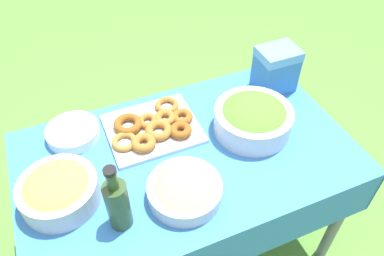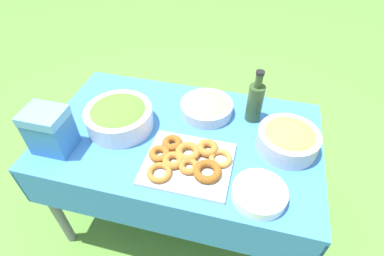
% 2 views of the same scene
% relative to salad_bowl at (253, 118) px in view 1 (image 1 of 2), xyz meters
% --- Properties ---
extents(ground_plane, '(14.00, 14.00, 0.00)m').
position_rel_salad_bowl_xyz_m(ground_plane, '(-0.31, -0.02, -0.78)').
color(ground_plane, '#568C38').
extents(picnic_table, '(1.34, 0.80, 0.71)m').
position_rel_salad_bowl_xyz_m(picnic_table, '(-0.31, -0.02, -0.17)').
color(picnic_table, '#387AC6').
rests_on(picnic_table, ground_plane).
extents(salad_bowl, '(0.33, 0.33, 0.13)m').
position_rel_salad_bowl_xyz_m(salad_bowl, '(0.00, 0.00, 0.00)').
color(salad_bowl, silver).
rests_on(salad_bowl, picnic_table).
extents(pasta_bowl, '(0.27, 0.27, 0.08)m').
position_rel_salad_bowl_xyz_m(pasta_bowl, '(-0.39, -0.21, -0.03)').
color(pasta_bowl, '#B2B7BC').
rests_on(pasta_bowl, picnic_table).
extents(donut_platter, '(0.40, 0.33, 0.05)m').
position_rel_salad_bowl_xyz_m(donut_platter, '(-0.39, 0.16, -0.04)').
color(donut_platter, silver).
rests_on(donut_platter, picnic_table).
extents(plate_stack, '(0.22, 0.22, 0.05)m').
position_rel_salad_bowl_xyz_m(plate_stack, '(-0.71, 0.25, -0.04)').
color(plate_stack, white).
rests_on(plate_stack, picnic_table).
extents(olive_oil_bottle, '(0.08, 0.08, 0.28)m').
position_rel_salad_bowl_xyz_m(olive_oil_bottle, '(-0.63, -0.22, 0.05)').
color(olive_oil_bottle, '#2D4723').
rests_on(olive_oil_bottle, picnic_table).
extents(olive_bowl, '(0.28, 0.28, 0.12)m').
position_rel_salad_bowl_xyz_m(olive_bowl, '(-0.81, -0.05, -0.01)').
color(olive_bowl, '#B2B7BC').
rests_on(olive_bowl, picnic_table).
extents(cooler_box, '(0.18, 0.14, 0.22)m').
position_rel_salad_bowl_xyz_m(cooler_box, '(0.23, 0.21, 0.04)').
color(cooler_box, '#3372B7').
rests_on(cooler_box, picnic_table).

